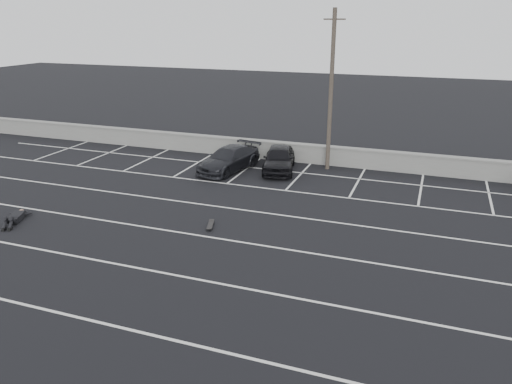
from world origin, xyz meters
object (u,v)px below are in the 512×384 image
at_px(car_right, 229,159).
at_px(utility_pole, 331,91).
at_px(skateboard, 210,225).
at_px(car_left, 279,159).
at_px(person, 17,214).

relative_size(car_right, utility_pole, 0.52).
xyz_separation_m(car_right, skateboard, (2.30, -7.24, -0.54)).
bearing_deg(utility_pole, car_left, -152.61).
bearing_deg(car_left, person, -141.36).
relative_size(car_left, person, 1.54).
relative_size(utility_pole, person, 3.23).
distance_m(car_right, utility_pole, 6.36).
xyz_separation_m(car_right, person, (-5.37, -9.22, -0.38)).
xyz_separation_m(person, skateboard, (7.67, 1.98, -0.16)).
height_order(car_right, skateboard, car_right).
bearing_deg(car_left, car_right, -174.54).
bearing_deg(person, car_right, 35.05).
bearing_deg(car_left, utility_pole, 14.11).
bearing_deg(utility_pole, person, -132.21).
distance_m(car_left, person, 12.81).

